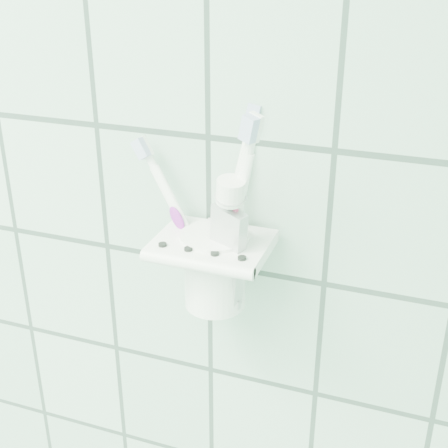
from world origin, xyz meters
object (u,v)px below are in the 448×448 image
(cup, at_px, (215,266))
(holder_bracket, at_px, (213,246))
(toothpaste_tube, at_px, (225,228))
(toothbrush_orange, at_px, (218,207))
(toothbrush_blue, at_px, (210,205))
(toothbrush_pink, at_px, (220,217))

(cup, bearing_deg, holder_bracket, -95.82)
(holder_bracket, height_order, toothpaste_tube, toothpaste_tube)
(cup, xyz_separation_m, toothbrush_orange, (0.00, -0.00, 0.07))
(holder_bracket, xyz_separation_m, cup, (0.00, 0.00, -0.03))
(toothpaste_tube, bearing_deg, holder_bracket, -155.99)
(cup, height_order, toothbrush_orange, toothbrush_orange)
(toothbrush_blue, bearing_deg, toothbrush_pink, -20.74)
(toothbrush_orange, bearing_deg, toothbrush_blue, 165.97)
(holder_bracket, xyz_separation_m, toothpaste_tube, (0.01, 0.00, 0.02))
(toothbrush_pink, height_order, toothbrush_orange, toothbrush_orange)
(toothbrush_blue, xyz_separation_m, toothpaste_tube, (0.02, -0.01, -0.02))
(holder_bracket, height_order, toothbrush_pink, toothbrush_pink)
(toothbrush_pink, distance_m, toothpaste_tube, 0.01)
(toothbrush_blue, bearing_deg, toothbrush_orange, -30.98)
(toothbrush_blue, distance_m, toothpaste_tube, 0.03)
(cup, bearing_deg, toothpaste_tube, -15.87)
(toothbrush_blue, bearing_deg, holder_bracket, -47.03)
(cup, xyz_separation_m, toothbrush_blue, (-0.01, 0.00, 0.07))
(toothbrush_pink, height_order, toothbrush_blue, toothbrush_blue)
(toothbrush_pink, bearing_deg, toothbrush_orange, -126.52)
(toothbrush_pink, relative_size, toothbrush_blue, 0.88)
(holder_bracket, relative_size, toothpaste_tube, 0.75)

